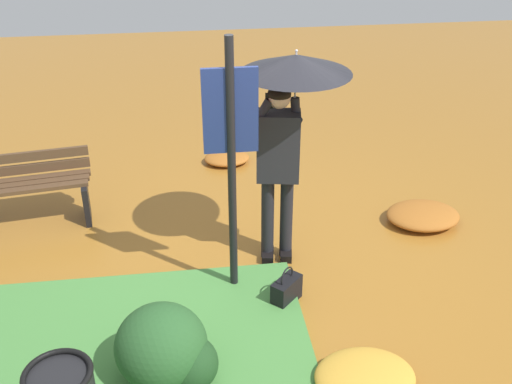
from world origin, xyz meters
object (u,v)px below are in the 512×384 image
at_px(person_with_umbrella, 288,106).
at_px(handbag, 286,290).
at_px(park_bench, 22,188).
at_px(info_sign_post, 231,141).

relative_size(person_with_umbrella, handbag, 5.53).
height_order(handbag, park_bench, park_bench).
xyz_separation_m(person_with_umbrella, info_sign_post, (-0.54, -0.43, -0.11)).
xyz_separation_m(person_with_umbrella, park_bench, (-2.62, 0.97, -1.15)).
height_order(person_with_umbrella, handbag, person_with_umbrella).
xyz_separation_m(handbag, park_bench, (-2.51, 1.69, 0.28)).
bearing_deg(park_bench, info_sign_post, -34.01).
bearing_deg(info_sign_post, handbag, -33.97).
height_order(person_with_umbrella, park_bench, person_with_umbrella).
bearing_deg(handbag, park_bench, 146.00).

